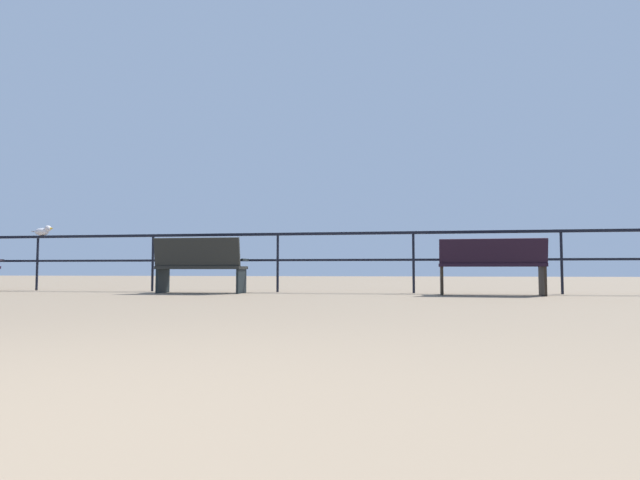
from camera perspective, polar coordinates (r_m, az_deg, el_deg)
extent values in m
cube|color=black|center=(9.11, 2.70, 0.73)|extent=(21.80, 0.05, 0.05)
cube|color=black|center=(9.09, 2.70, -2.23)|extent=(21.80, 0.04, 0.04)
cylinder|color=black|center=(11.48, -28.94, -2.31)|extent=(0.04, 0.04, 1.05)
cylinder|color=black|center=(10.16, -18.12, -2.48)|extent=(0.04, 0.04, 1.05)
cylinder|color=black|center=(9.31, -4.73, -2.57)|extent=(0.04, 0.04, 1.05)
cylinder|color=black|center=(9.04, 10.36, -2.51)|extent=(0.04, 0.04, 1.05)
cylinder|color=black|center=(9.40, 25.29, -2.28)|extent=(0.04, 0.04, 1.05)
cube|color=black|center=(9.14, -13.02, -3.02)|extent=(1.52, 0.54, 0.05)
cube|color=black|center=(8.93, -13.57, -1.38)|extent=(1.51, 0.15, 0.51)
cube|color=black|center=(8.91, -8.75, -4.47)|extent=(0.05, 0.47, 0.44)
cube|color=black|center=(9.11, -8.33, -2.19)|extent=(0.04, 0.36, 0.04)
cube|color=black|center=(9.43, -17.10, -4.30)|extent=(0.05, 0.47, 0.44)
cube|color=black|center=(9.62, -16.52, -2.15)|extent=(0.04, 0.36, 0.04)
cube|color=black|center=(8.58, 18.48, -2.66)|extent=(1.63, 0.50, 0.05)
cube|color=black|center=(8.38, 18.63, -1.25)|extent=(1.61, 0.18, 0.41)
cube|color=black|center=(8.71, 23.52, -4.14)|extent=(0.05, 0.40, 0.48)
cube|color=black|center=(8.88, 23.23, -1.67)|extent=(0.05, 0.31, 0.04)
cube|color=black|center=(8.52, 13.39, -4.35)|extent=(0.05, 0.40, 0.48)
cube|color=black|center=(8.69, 13.31, -1.82)|extent=(0.05, 0.31, 0.04)
ellipsoid|color=silver|center=(11.45, -28.54, 0.80)|extent=(0.29, 0.19, 0.15)
ellipsoid|color=gray|center=(11.45, -28.54, 0.91)|extent=(0.25, 0.15, 0.05)
sphere|color=silver|center=(11.40, -28.01, 1.14)|extent=(0.12, 0.12, 0.12)
cone|color=gold|center=(11.36, -27.66, 1.15)|extent=(0.06, 0.05, 0.05)
cube|color=gray|center=(11.53, -29.17, 0.83)|extent=(0.10, 0.08, 0.02)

